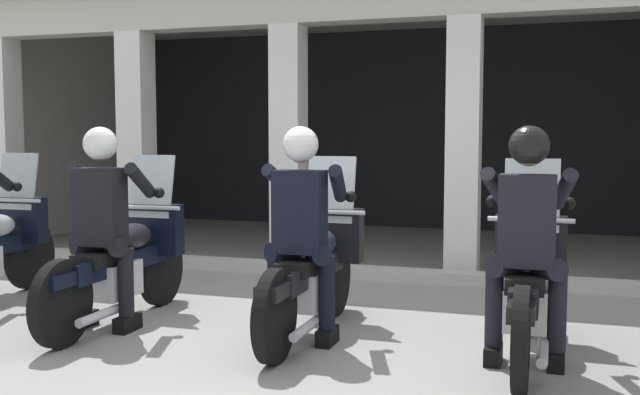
# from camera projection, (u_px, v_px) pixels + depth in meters

# --- Properties ---
(ground_plane) EXTENTS (80.00, 80.00, 0.00)m
(ground_plane) POSITION_uv_depth(u_px,v_px,m) (397.00, 265.00, 8.69)
(ground_plane) COLOR gray
(station_building) EXTENTS (11.10, 4.54, 3.36)m
(station_building) POSITION_uv_depth(u_px,v_px,m) (412.00, 91.00, 10.35)
(station_building) COLOR black
(station_building) RESTS_ON ground
(kerb_strip) EXTENTS (10.60, 0.24, 0.12)m
(kerb_strip) POSITION_uv_depth(u_px,v_px,m) (361.00, 272.00, 7.90)
(kerb_strip) COLOR #B7B5AD
(kerb_strip) RESTS_ON ground
(motorcycle_left) EXTENTS (0.62, 2.04, 1.35)m
(motorcycle_left) POSITION_uv_depth(u_px,v_px,m) (125.00, 260.00, 6.07)
(motorcycle_left) COLOR black
(motorcycle_left) RESTS_ON ground
(police_officer_left) EXTENTS (0.63, 0.61, 1.58)m
(police_officer_left) POSITION_uv_depth(u_px,v_px,m) (103.00, 210.00, 5.76)
(police_officer_left) COLOR black
(police_officer_left) RESTS_ON ground
(motorcycle_center) EXTENTS (0.62, 2.04, 1.35)m
(motorcycle_center) POSITION_uv_depth(u_px,v_px,m) (314.00, 268.00, 5.70)
(motorcycle_center) COLOR black
(motorcycle_center) RESTS_ON ground
(police_officer_center) EXTENTS (0.63, 0.61, 1.58)m
(police_officer_center) POSITION_uv_depth(u_px,v_px,m) (301.00, 215.00, 5.40)
(police_officer_center) COLOR black
(police_officer_center) RESTS_ON ground
(motorcycle_right) EXTENTS (0.62, 2.04, 1.35)m
(motorcycle_right) POSITION_uv_depth(u_px,v_px,m) (528.00, 283.00, 5.14)
(motorcycle_right) COLOR black
(motorcycle_right) RESTS_ON ground
(police_officer_right) EXTENTS (0.63, 0.61, 1.58)m
(police_officer_right) POSITION_uv_depth(u_px,v_px,m) (527.00, 225.00, 4.84)
(police_officer_right) COLOR black
(police_officer_right) RESTS_ON ground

